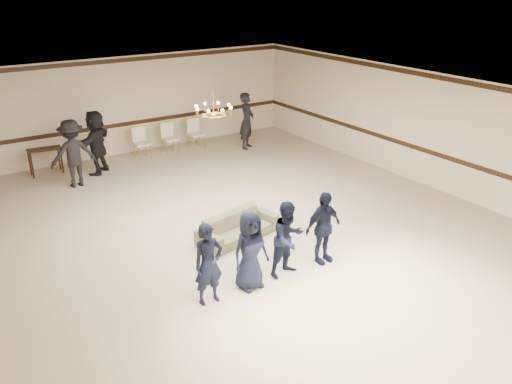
# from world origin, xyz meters

# --- Properties ---
(room) EXTENTS (12.01, 14.01, 3.21)m
(room) POSITION_xyz_m (0.00, 0.00, 1.60)
(room) COLOR beige
(room) RESTS_ON ground
(chair_rail) EXTENTS (12.00, 0.02, 0.14)m
(chair_rail) POSITION_xyz_m (0.00, 6.99, 1.00)
(chair_rail) COLOR black
(chair_rail) RESTS_ON wall_back
(crown_molding) EXTENTS (12.00, 0.02, 0.14)m
(crown_molding) POSITION_xyz_m (0.00, 6.99, 3.08)
(crown_molding) COLOR black
(crown_molding) RESTS_ON wall_back
(chandelier) EXTENTS (0.94, 0.94, 0.89)m
(chandelier) POSITION_xyz_m (0.00, 1.00, 2.88)
(chandelier) COLOR #BC933C
(chandelier) RESTS_ON ceiling
(boy_a) EXTENTS (0.58, 0.38, 1.57)m
(boy_a) POSITION_xyz_m (-2.05, -2.33, 0.78)
(boy_a) COLOR black
(boy_a) RESTS_ON floor
(boy_b) EXTENTS (0.80, 0.55, 1.57)m
(boy_b) POSITION_xyz_m (-1.15, -2.33, 0.78)
(boy_b) COLOR black
(boy_b) RESTS_ON floor
(boy_c) EXTENTS (0.83, 0.68, 1.57)m
(boy_c) POSITION_xyz_m (-0.25, -2.33, 0.78)
(boy_c) COLOR black
(boy_c) RESTS_ON floor
(boy_d) EXTENTS (0.94, 0.43, 1.57)m
(boy_d) POSITION_xyz_m (0.65, -2.33, 0.78)
(boy_d) COLOR black
(boy_d) RESTS_ON floor
(settee) EXTENTS (2.10, 1.16, 0.58)m
(settee) POSITION_xyz_m (-0.25, -0.44, 0.29)
(settee) COLOR olive
(settee) RESTS_ON floor
(adult_left) EXTENTS (1.25, 0.72, 1.94)m
(adult_left) POSITION_xyz_m (-2.38, 4.91, 0.97)
(adult_left) COLOR black
(adult_left) RESTS_ON floor
(adult_mid) EXTENTS (1.70, 1.64, 1.94)m
(adult_mid) POSITION_xyz_m (-1.48, 5.61, 0.97)
(adult_mid) COLOR black
(adult_mid) RESTS_ON floor
(adult_right) EXTENTS (0.84, 0.81, 1.94)m
(adult_right) POSITION_xyz_m (3.62, 5.21, 0.97)
(adult_right) COLOR black
(adult_right) RESTS_ON floor
(banquet_chair_left) EXTENTS (0.51, 0.51, 1.02)m
(banquet_chair_left) POSITION_xyz_m (0.16, 6.16, 0.51)
(banquet_chair_left) COLOR white
(banquet_chair_left) RESTS_ON floor
(banquet_chair_mid) EXTENTS (0.51, 0.51, 1.02)m
(banquet_chair_mid) POSITION_xyz_m (1.16, 6.16, 0.51)
(banquet_chair_mid) COLOR white
(banquet_chair_mid) RESTS_ON floor
(banquet_chair_right) EXTENTS (0.51, 0.51, 1.02)m
(banquet_chair_right) POSITION_xyz_m (2.16, 6.16, 0.51)
(banquet_chair_right) COLOR white
(banquet_chair_right) RESTS_ON floor
(console_table) EXTENTS (1.00, 0.51, 0.81)m
(console_table) POSITION_xyz_m (-2.84, 6.36, 0.41)
(console_table) COLOR #351E11
(console_table) RESTS_ON floor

